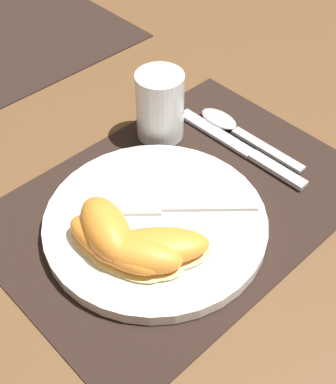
{
  "coord_description": "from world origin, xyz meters",
  "views": [
    {
      "loc": [
        -0.33,
        -0.33,
        0.5
      ],
      "look_at": [
        -0.01,
        0.01,
        0.02
      ],
      "focal_mm": 50.0,
      "sensor_mm": 36.0,
      "label": 1
    }
  ],
  "objects_px": {
    "citrus_wedge_0": "(104,229)",
    "citrus_wedge_1": "(114,245)",
    "spoon": "(231,127)",
    "fork": "(168,206)",
    "citrus_wedge_3": "(152,249)",
    "citrus_wedge_2": "(140,256)",
    "juice_glass": "(160,109)",
    "knife": "(243,149)",
    "plate": "(155,223)"
  },
  "relations": [
    {
      "from": "citrus_wedge_3",
      "to": "plate",
      "type": "bearing_deg",
      "value": 43.5
    },
    {
      "from": "citrus_wedge_1",
      "to": "citrus_wedge_2",
      "type": "distance_m",
      "value": 0.03
    },
    {
      "from": "knife",
      "to": "citrus_wedge_1",
      "type": "relative_size",
      "value": 1.62
    },
    {
      "from": "knife",
      "to": "spoon",
      "type": "xyz_separation_m",
      "value": [
        0.02,
        0.04,
        0.0
      ]
    },
    {
      "from": "spoon",
      "to": "citrus_wedge_1",
      "type": "relative_size",
      "value": 1.33
    },
    {
      "from": "spoon",
      "to": "citrus_wedge_0",
      "type": "xyz_separation_m",
      "value": [
        -0.27,
        -0.05,
        0.03
      ]
    },
    {
      "from": "citrus_wedge_0",
      "to": "citrus_wedge_1",
      "type": "bearing_deg",
      "value": -99.59
    },
    {
      "from": "juice_glass",
      "to": "citrus_wedge_3",
      "type": "relative_size",
      "value": 0.71
    },
    {
      "from": "juice_glass",
      "to": "citrus_wedge_1",
      "type": "relative_size",
      "value": 0.73
    },
    {
      "from": "citrus_wedge_0",
      "to": "citrus_wedge_1",
      "type": "height_order",
      "value": "citrus_wedge_0"
    },
    {
      "from": "citrus_wedge_0",
      "to": "citrus_wedge_3",
      "type": "height_order",
      "value": "citrus_wedge_0"
    },
    {
      "from": "fork",
      "to": "citrus_wedge_1",
      "type": "distance_m",
      "value": 0.09
    },
    {
      "from": "spoon",
      "to": "citrus_wedge_2",
      "type": "distance_m",
      "value": 0.28
    },
    {
      "from": "citrus_wedge_3",
      "to": "citrus_wedge_0",
      "type": "bearing_deg",
      "value": 113.13
    },
    {
      "from": "fork",
      "to": "citrus_wedge_2",
      "type": "xyz_separation_m",
      "value": [
        -0.08,
        -0.04,
        0.01
      ]
    },
    {
      "from": "plate",
      "to": "citrus_wedge_3",
      "type": "xyz_separation_m",
      "value": [
        -0.04,
        -0.04,
        0.02
      ]
    },
    {
      "from": "knife",
      "to": "fork",
      "type": "height_order",
      "value": "fork"
    },
    {
      "from": "spoon",
      "to": "plate",
      "type": "bearing_deg",
      "value": -163.31
    },
    {
      "from": "spoon",
      "to": "knife",
      "type": "bearing_deg",
      "value": -119.35
    },
    {
      "from": "citrus_wedge_0",
      "to": "fork",
      "type": "bearing_deg",
      "value": -8.15
    },
    {
      "from": "knife",
      "to": "citrus_wedge_1",
      "type": "distance_m",
      "value": 0.26
    },
    {
      "from": "knife",
      "to": "citrus_wedge_1",
      "type": "height_order",
      "value": "citrus_wedge_1"
    },
    {
      "from": "spoon",
      "to": "fork",
      "type": "relative_size",
      "value": 1.2
    },
    {
      "from": "juice_glass",
      "to": "citrus_wedge_2",
      "type": "relative_size",
      "value": 0.91
    },
    {
      "from": "plate",
      "to": "citrus_wedge_0",
      "type": "xyz_separation_m",
      "value": [
        -0.06,
        0.01,
        0.03
      ]
    },
    {
      "from": "spoon",
      "to": "fork",
      "type": "height_order",
      "value": "fork"
    },
    {
      "from": "citrus_wedge_3",
      "to": "citrus_wedge_1",
      "type": "bearing_deg",
      "value": 129.9
    },
    {
      "from": "knife",
      "to": "citrus_wedge_0",
      "type": "height_order",
      "value": "citrus_wedge_0"
    },
    {
      "from": "spoon",
      "to": "citrus_wedge_1",
      "type": "xyz_separation_m",
      "value": [
        -0.28,
        -0.07,
        0.03
      ]
    },
    {
      "from": "spoon",
      "to": "fork",
      "type": "xyz_separation_m",
      "value": [
        -0.19,
        -0.06,
        0.01
      ]
    },
    {
      "from": "citrus_wedge_1",
      "to": "citrus_wedge_3",
      "type": "bearing_deg",
      "value": -50.1
    },
    {
      "from": "plate",
      "to": "citrus_wedge_1",
      "type": "relative_size",
      "value": 1.97
    },
    {
      "from": "citrus_wedge_3",
      "to": "fork",
      "type": "bearing_deg",
      "value": 32.8
    },
    {
      "from": "citrus_wedge_3",
      "to": "juice_glass",
      "type": "bearing_deg",
      "value": 44.74
    },
    {
      "from": "citrus_wedge_2",
      "to": "fork",
      "type": "bearing_deg",
      "value": 26.77
    },
    {
      "from": "spoon",
      "to": "citrus_wedge_0",
      "type": "distance_m",
      "value": 0.28
    },
    {
      "from": "citrus_wedge_0",
      "to": "citrus_wedge_2",
      "type": "bearing_deg",
      "value": -82.25
    },
    {
      "from": "citrus_wedge_2",
      "to": "citrus_wedge_3",
      "type": "xyz_separation_m",
      "value": [
        0.02,
        -0.0,
        -0.0
      ]
    },
    {
      "from": "plate",
      "to": "knife",
      "type": "distance_m",
      "value": 0.19
    },
    {
      "from": "juice_glass",
      "to": "citrus_wedge_1",
      "type": "bearing_deg",
      "value": -145.42
    },
    {
      "from": "juice_glass",
      "to": "knife",
      "type": "bearing_deg",
      "value": -61.15
    },
    {
      "from": "juice_glass",
      "to": "plate",
      "type": "bearing_deg",
      "value": -134.86
    },
    {
      "from": "knife",
      "to": "citrus_wedge_2",
      "type": "height_order",
      "value": "citrus_wedge_2"
    },
    {
      "from": "knife",
      "to": "fork",
      "type": "relative_size",
      "value": 1.46
    },
    {
      "from": "spoon",
      "to": "citrus_wedge_3",
      "type": "bearing_deg",
      "value": -157.82
    },
    {
      "from": "plate",
      "to": "juice_glass",
      "type": "bearing_deg",
      "value": 45.14
    },
    {
      "from": "juice_glass",
      "to": "citrus_wedge_3",
      "type": "distance_m",
      "value": 0.24
    },
    {
      "from": "knife",
      "to": "citrus_wedge_2",
      "type": "xyz_separation_m",
      "value": [
        -0.24,
        -0.06,
        0.03
      ]
    },
    {
      "from": "fork",
      "to": "spoon",
      "type": "bearing_deg",
      "value": 18.03
    },
    {
      "from": "knife",
      "to": "citrus_wedge_3",
      "type": "relative_size",
      "value": 1.59
    }
  ]
}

